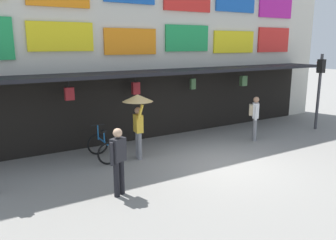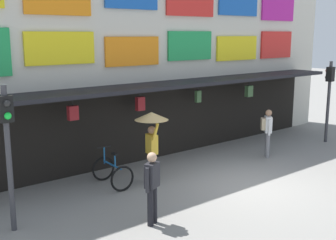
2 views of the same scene
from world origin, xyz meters
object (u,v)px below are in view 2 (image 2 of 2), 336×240
at_px(bicycle_parked, 112,172).
at_px(traffic_light_far, 329,89).
at_px(pedestrian_in_green, 267,130).
at_px(pedestrian_with_umbrella, 152,127).
at_px(pedestrian_in_red, 152,184).
at_px(traffic_light_near, 7,135).

bearing_deg(bicycle_parked, traffic_light_far, -6.34).
bearing_deg(pedestrian_in_green, traffic_light_far, -1.93).
bearing_deg(traffic_light_far, pedestrian_with_umbrella, 176.51).
height_order(bicycle_parked, pedestrian_in_red, pedestrian_in_red).
bearing_deg(traffic_light_near, pedestrian_in_green, 0.90).
relative_size(traffic_light_near, bicycle_parked, 2.67).
height_order(traffic_light_near, pedestrian_in_green, traffic_light_near).
relative_size(bicycle_parked, pedestrian_in_green, 0.71).
relative_size(bicycle_parked, pedestrian_in_red, 0.71).
xyz_separation_m(traffic_light_far, pedestrian_with_umbrella, (-8.29, 0.51, -0.50)).
bearing_deg(pedestrian_in_red, bicycle_parked, 76.86).
height_order(traffic_light_near, pedestrian_with_umbrella, traffic_light_near).
xyz_separation_m(traffic_light_near, pedestrian_in_green, (8.88, 0.14, -1.16)).
bearing_deg(bicycle_parked, traffic_light_near, -161.65).
bearing_deg(traffic_light_near, pedestrian_in_red, -33.28).
relative_size(traffic_light_far, bicycle_parked, 2.67).
bearing_deg(pedestrian_in_red, pedestrian_with_umbrella, 53.25).
xyz_separation_m(traffic_light_far, bicycle_parked, (-9.29, 1.03, -1.75)).
xyz_separation_m(bicycle_parked, pedestrian_in_red, (-0.63, -2.72, 0.55)).
xyz_separation_m(pedestrian_with_umbrella, pedestrian_in_red, (-1.63, -2.19, -0.69)).
xyz_separation_m(pedestrian_with_umbrella, pedestrian_in_green, (4.71, -0.38, -0.66)).
distance_m(traffic_light_near, pedestrian_in_red, 3.26).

